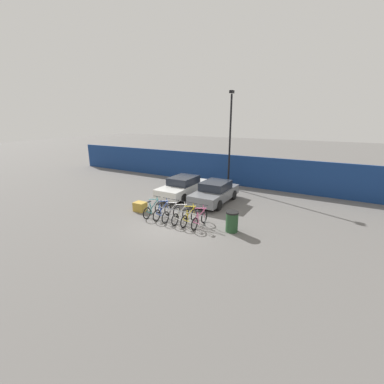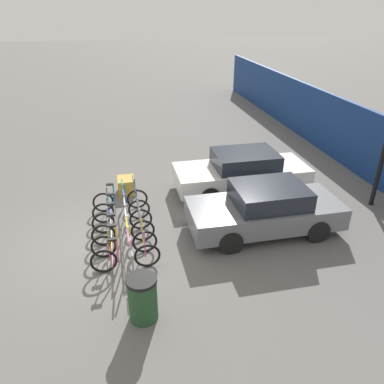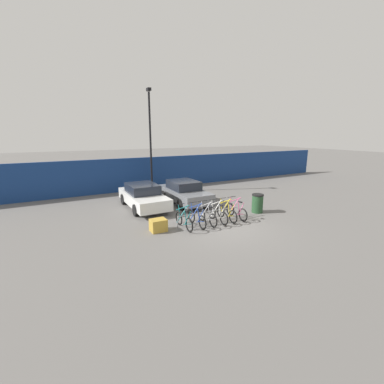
% 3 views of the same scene
% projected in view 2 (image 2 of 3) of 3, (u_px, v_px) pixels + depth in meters
% --- Properties ---
extents(ground_plane, '(120.00, 120.00, 0.00)m').
position_uv_depth(ground_plane, '(105.00, 243.00, 10.25)').
color(ground_plane, '#605E5B').
extents(bike_rack, '(3.56, 0.04, 0.57)m').
position_uv_depth(bike_rack, '(128.00, 221.00, 10.37)').
color(bike_rack, gray).
rests_on(bike_rack, ground).
extents(bicycle_teal, '(0.68, 1.71, 1.05)m').
position_uv_depth(bicycle_teal, '(120.00, 199.00, 11.70)').
color(bicycle_teal, black).
rests_on(bicycle_teal, ground).
extents(bicycle_blue, '(0.68, 1.71, 1.05)m').
position_uv_depth(bicycle_blue, '(121.00, 210.00, 11.11)').
color(bicycle_blue, black).
rests_on(bicycle_blue, ground).
extents(bicycle_silver, '(0.68, 1.71, 1.05)m').
position_uv_depth(bicycle_silver, '(122.00, 220.00, 10.61)').
color(bicycle_silver, black).
rests_on(bicycle_silver, ground).
extents(bicycle_white, '(0.68, 1.71, 1.05)m').
position_uv_depth(bicycle_white, '(123.00, 231.00, 10.08)').
color(bicycle_white, black).
rests_on(bicycle_white, ground).
extents(bicycle_yellow, '(0.68, 1.71, 1.05)m').
position_uv_depth(bicycle_yellow, '(124.00, 243.00, 9.61)').
color(bicycle_yellow, black).
rests_on(bicycle_yellow, ground).
extents(bicycle_pink, '(0.68, 1.71, 1.05)m').
position_uv_depth(bicycle_pink, '(126.00, 257.00, 9.08)').
color(bicycle_pink, black).
rests_on(bicycle_pink, ground).
extents(car_white, '(1.91, 4.53, 1.40)m').
position_uv_depth(car_white, '(242.00, 172.00, 12.83)').
color(car_white, silver).
rests_on(car_white, ground).
extents(car_grey, '(1.91, 4.29, 1.40)m').
position_uv_depth(car_grey, '(265.00, 209.00, 10.54)').
color(car_grey, slate).
rests_on(car_grey, ground).
extents(trash_bin, '(0.63, 0.63, 1.03)m').
position_uv_depth(trash_bin, '(143.00, 298.00, 7.62)').
color(trash_bin, '#234728').
rests_on(trash_bin, ground).
extents(cargo_crate, '(0.70, 0.56, 0.55)m').
position_uv_depth(cargo_crate, '(126.00, 186.00, 12.80)').
color(cargo_crate, '#B28C33').
rests_on(cargo_crate, ground).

